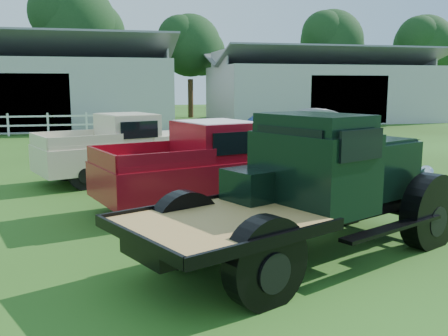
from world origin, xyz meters
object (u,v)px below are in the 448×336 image
object	(u,v)px
red_pickup	(212,164)
white_pickup	(124,147)
misc_car_grey	(324,123)
misc_car_blue	(286,128)
vintage_flatbed	(308,187)

from	to	relation	value
red_pickup	white_pickup	size ratio (longest dim) A/B	1.05
misc_car_grey	white_pickup	bearing A→B (deg)	135.39
red_pickup	misc_car_grey	distance (m)	15.53
white_pickup	misc_car_grey	size ratio (longest dim) A/B	1.11
misc_car_blue	misc_car_grey	world-z (taller)	misc_car_blue
vintage_flatbed	red_pickup	bearing A→B (deg)	76.71
red_pickup	white_pickup	distance (m)	4.10
red_pickup	misc_car_blue	size ratio (longest dim) A/B	1.08
white_pickup	misc_car_grey	xyz separation A→B (m)	(10.37, 9.21, -0.18)
vintage_flatbed	white_pickup	distance (m)	7.77
red_pickup	misc_car_grey	bearing A→B (deg)	38.68
vintage_flatbed	red_pickup	size ratio (longest dim) A/B	1.08
misc_car_blue	vintage_flatbed	bearing A→B (deg)	152.92
vintage_flatbed	red_pickup	world-z (taller)	vintage_flatbed
misc_car_grey	misc_car_blue	bearing A→B (deg)	137.86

